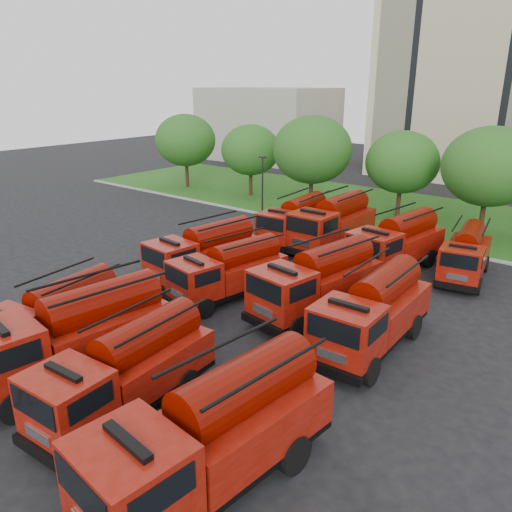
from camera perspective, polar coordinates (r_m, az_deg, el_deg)
The scene contains 24 objects.
ground at distance 23.81m, azimuth -5.89°, elevation -7.86°, with size 140.00×140.00×0.00m, color black.
lawn at distance 44.92m, azimuth 18.00°, elevation 4.49°, with size 70.00×16.00×0.12m, color #174B14.
curb at distance 37.69m, azimuth 13.47°, elevation 2.18°, with size 70.00×0.30×0.14m, color gray.
side_building at distance 74.41m, azimuth 1.34°, elevation 14.83°, with size 18.00×12.00×10.00m, color gray.
tree_0 at distance 54.06m, azimuth -8.07°, elevation 12.97°, with size 6.30×6.30×7.70m.
tree_1 at distance 49.42m, azimuth -0.62°, elevation 12.02°, with size 5.71×5.71×6.98m.
tree_2 at distance 43.46m, azimuth 6.45°, elevation 11.96°, with size 6.72×6.72×8.22m.
tree_3 at distance 42.55m, azimuth 16.37°, elevation 10.25°, with size 5.88×5.88×7.19m.
tree_4 at distance 38.91m, azimuth 25.16°, elevation 9.23°, with size 6.55×6.55×8.01m.
lamp_post_0 at distance 41.51m, azimuth 0.74°, elevation 8.30°, with size 0.60×0.25×5.11m.
fire_truck_0 at distance 22.65m, azimuth -22.03°, elevation -6.52°, with size 3.15×6.84×3.00m.
fire_truck_1 at distance 20.35m, azimuth -19.99°, elevation -8.42°, with size 3.64×7.99×3.51m.
fire_truck_2 at distance 17.90m, azimuth -14.62°, elevation -12.52°, with size 2.96×7.09×3.15m.
fire_truck_3 at distance 14.47m, azimuth -4.86°, elevation -19.53°, with size 3.42×7.98×3.53m.
fire_truck_4 at distance 28.62m, azimuth -5.90°, elevation 0.43°, with size 3.23×7.30×3.22m.
fire_truck_5 at distance 25.99m, azimuth -3.03°, elevation -1.72°, with size 3.40×6.92×3.02m.
fire_truck_6 at distance 24.36m, azimuth 7.11°, elevation -2.84°, with size 3.71×7.77×3.39m.
fire_truck_7 at distance 21.70m, azimuth 13.27°, elevation -6.21°, with size 2.86×7.38×3.33m.
fire_truck_8 at distance 35.12m, azimuth 4.60°, elevation 4.03°, with size 3.02×7.20×3.20m.
fire_truck_9 at distance 34.22m, azimuth 8.79°, elevation 3.76°, with size 2.90×7.82×3.55m.
fire_truck_10 at distance 31.05m, azimuth 15.81°, elevation 1.45°, with size 3.51×7.67×3.37m.
fire_truck_11 at distance 31.16m, azimuth 22.86°, elevation 0.22°, with size 3.20×6.61×2.89m.
firefighter_4 at distance 21.06m, azimuth -12.81°, elevation -12.19°, with size 0.85×0.56×1.74m, color black.
firefighter_5 at distance 21.53m, azimuth 7.68°, elevation -11.10°, with size 1.60×0.69×1.72m, color #98220B.
Camera 1 is at (15.06, -14.92, 10.84)m, focal length 35.00 mm.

